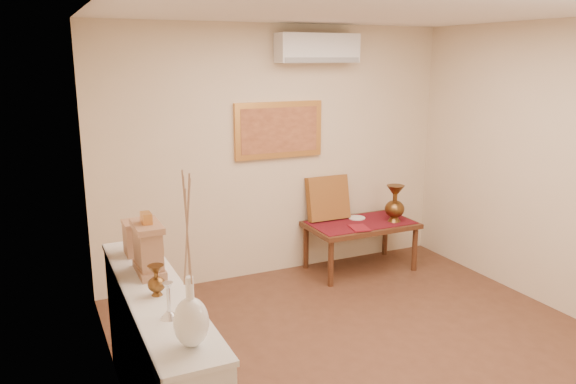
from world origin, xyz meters
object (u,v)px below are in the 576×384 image
white_vase (188,258)px  mantel_clock (148,247)px  low_table (361,228)px  brass_urn_tall (395,200)px  wooden_chest (136,238)px  display_ledge (159,361)px

white_vase → mantel_clock: size_ratio=2.24×
white_vase → low_table: white_vase is taller
brass_urn_tall → mantel_clock: bearing=-153.8°
wooden_chest → brass_urn_tall: bearing=19.6°
white_vase → wooden_chest: bearing=90.3°
display_ledge → mantel_clock: (0.03, 0.28, 0.66)m
mantel_clock → wooden_chest: size_ratio=1.68×
white_vase → wooden_chest: white_vase is taller
white_vase → display_ledge: white_vase is taller
brass_urn_tall → wooden_chest: (-3.02, -1.07, 0.29)m
brass_urn_tall → display_ledge: bearing=-150.0°
display_ledge → low_table: display_ledge is taller
brass_urn_tall → white_vase: bearing=-139.9°
display_ledge → white_vase: bearing=-88.4°
display_ledge → wooden_chest: size_ratio=8.28×
white_vase → brass_urn_tall: 3.98m
low_table → white_vase: bearing=-134.9°
white_vase → mantel_clock: bearing=89.6°
white_vase → wooden_chest: (-0.01, 1.46, -0.34)m
brass_urn_tall → display_ledge: size_ratio=0.25×
brass_urn_tall → wooden_chest: bearing=-160.4°
wooden_chest → low_table: wooden_chest is taller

